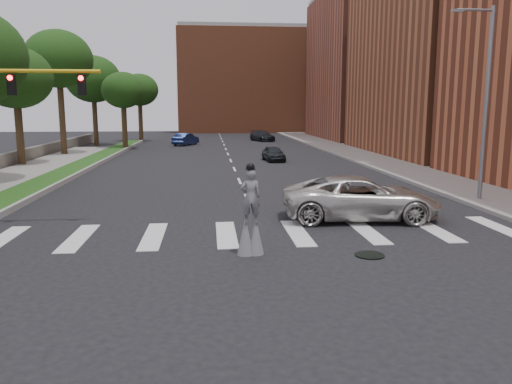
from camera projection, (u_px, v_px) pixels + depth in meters
name	position (u px, v px, depth m)	size (l,w,h in m)	color
ground_plane	(265.00, 241.00, 16.98)	(160.00, 160.00, 0.00)	black
grass_median	(73.00, 169.00, 35.50)	(2.00, 60.00, 0.25)	#1B4513
median_curb	(88.00, 169.00, 35.60)	(0.20, 60.00, 0.28)	#969690
sidewalk_right	(377.00, 159.00, 42.66)	(5.00, 90.00, 0.18)	gray
stone_wall	(4.00, 161.00, 36.88)	(0.50, 56.00, 1.10)	#5F5A52
manhole	(370.00, 255.00, 15.29)	(0.90, 0.90, 0.04)	black
building_mid	(463.00, 26.00, 46.46)	(16.00, 22.00, 24.00)	#984F30
building_far	(377.00, 68.00, 70.34)	(16.00, 22.00, 20.00)	#984C38
building_backdrop	(250.00, 83.00, 92.56)	(26.00, 14.00, 18.00)	#984F30
streetlight	(485.00, 98.00, 23.06)	(2.05, 0.20, 9.00)	slate
stilt_performer	(250.00, 219.00, 15.26)	(0.84, 0.55, 2.85)	#382716
suv_crossing	(361.00, 198.00, 20.17)	(2.90, 6.29, 1.75)	beige
car_near	(274.00, 154.00, 42.06)	(1.48, 3.68, 1.25)	black
car_mid	(186.00, 139.00, 59.43)	(1.52, 4.36, 1.44)	#162350
car_far	(262.00, 136.00, 66.63)	(1.93, 4.75, 1.38)	black
tree_3	(15.00, 78.00, 37.21)	(5.42, 5.42, 8.99)	#382716
tree_4	(58.00, 60.00, 45.40)	(6.14, 6.14, 11.45)	#382716
tree_5	(93.00, 79.00, 57.64)	(6.33, 6.33, 10.39)	#382716
tree_6	(123.00, 91.00, 52.59)	(4.47, 4.47, 8.17)	#382716
tree_7	(139.00, 90.00, 65.12)	(4.90, 4.90, 8.81)	#382716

